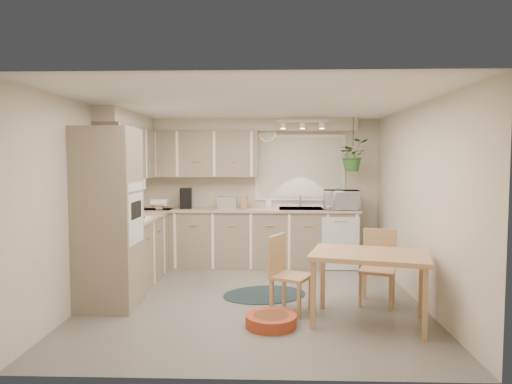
# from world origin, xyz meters

# --- Properties ---
(floor) EXTENTS (4.20, 4.20, 0.00)m
(floor) POSITION_xyz_m (0.00, 0.00, 0.00)
(floor) COLOR slate
(floor) RESTS_ON ground
(ceiling) EXTENTS (4.20, 4.20, 0.00)m
(ceiling) POSITION_xyz_m (0.00, 0.00, 2.40)
(ceiling) COLOR silver
(ceiling) RESTS_ON wall_back
(wall_back) EXTENTS (4.00, 0.04, 2.40)m
(wall_back) POSITION_xyz_m (0.00, 2.10, 1.20)
(wall_back) COLOR beige
(wall_back) RESTS_ON floor
(wall_front) EXTENTS (4.00, 0.04, 2.40)m
(wall_front) POSITION_xyz_m (0.00, -2.10, 1.20)
(wall_front) COLOR beige
(wall_front) RESTS_ON floor
(wall_left) EXTENTS (0.04, 4.20, 2.40)m
(wall_left) POSITION_xyz_m (-2.00, 0.00, 1.20)
(wall_left) COLOR beige
(wall_left) RESTS_ON floor
(wall_right) EXTENTS (0.04, 4.20, 2.40)m
(wall_right) POSITION_xyz_m (2.00, 0.00, 1.20)
(wall_right) COLOR beige
(wall_right) RESTS_ON floor
(base_cab_left) EXTENTS (0.60, 1.85, 0.90)m
(base_cab_left) POSITION_xyz_m (-1.70, 0.88, 0.45)
(base_cab_left) COLOR gray
(base_cab_left) RESTS_ON floor
(base_cab_back) EXTENTS (3.60, 0.60, 0.90)m
(base_cab_back) POSITION_xyz_m (-0.20, 1.80, 0.45)
(base_cab_back) COLOR gray
(base_cab_back) RESTS_ON floor
(counter_left) EXTENTS (0.64, 1.89, 0.04)m
(counter_left) POSITION_xyz_m (-1.69, 0.88, 0.92)
(counter_left) COLOR tan
(counter_left) RESTS_ON base_cab_left
(counter_back) EXTENTS (3.64, 0.64, 0.04)m
(counter_back) POSITION_xyz_m (-0.20, 1.79, 0.92)
(counter_back) COLOR tan
(counter_back) RESTS_ON base_cab_back
(oven_stack) EXTENTS (0.65, 0.65, 2.10)m
(oven_stack) POSITION_xyz_m (-1.68, -0.38, 1.05)
(oven_stack) COLOR gray
(oven_stack) RESTS_ON floor
(wall_oven_face) EXTENTS (0.02, 0.56, 0.58)m
(wall_oven_face) POSITION_xyz_m (-1.35, -0.38, 1.05)
(wall_oven_face) COLOR silver
(wall_oven_face) RESTS_ON oven_stack
(upper_cab_left) EXTENTS (0.35, 2.00, 0.75)m
(upper_cab_left) POSITION_xyz_m (-1.82, 1.00, 1.83)
(upper_cab_left) COLOR gray
(upper_cab_left) RESTS_ON wall_left
(upper_cab_back) EXTENTS (2.00, 0.35, 0.75)m
(upper_cab_back) POSITION_xyz_m (-1.00, 1.93, 1.83)
(upper_cab_back) COLOR gray
(upper_cab_back) RESTS_ON wall_back
(soffit_left) EXTENTS (0.30, 2.00, 0.20)m
(soffit_left) POSITION_xyz_m (-1.85, 1.00, 2.30)
(soffit_left) COLOR beige
(soffit_left) RESTS_ON wall_left
(soffit_back) EXTENTS (3.60, 0.30, 0.20)m
(soffit_back) POSITION_xyz_m (-0.20, 1.95, 2.30)
(soffit_back) COLOR beige
(soffit_back) RESTS_ON wall_back
(cooktop) EXTENTS (0.52, 0.58, 0.02)m
(cooktop) POSITION_xyz_m (-1.68, 0.30, 0.94)
(cooktop) COLOR silver
(cooktop) RESTS_ON counter_left
(range_hood) EXTENTS (0.40, 0.60, 0.14)m
(range_hood) POSITION_xyz_m (-1.70, 0.30, 1.40)
(range_hood) COLOR silver
(range_hood) RESTS_ON upper_cab_left
(window_blinds) EXTENTS (1.40, 0.02, 1.00)m
(window_blinds) POSITION_xyz_m (0.70, 2.07, 1.60)
(window_blinds) COLOR silver
(window_blinds) RESTS_ON wall_back
(window_frame) EXTENTS (1.50, 0.02, 1.10)m
(window_frame) POSITION_xyz_m (0.70, 2.08, 1.60)
(window_frame) COLOR white
(window_frame) RESTS_ON wall_back
(sink) EXTENTS (0.70, 0.48, 0.10)m
(sink) POSITION_xyz_m (0.70, 1.80, 0.90)
(sink) COLOR #A8ACB0
(sink) RESTS_ON counter_back
(dishwasher_front) EXTENTS (0.58, 0.02, 0.83)m
(dishwasher_front) POSITION_xyz_m (1.30, 1.49, 0.42)
(dishwasher_front) COLOR silver
(dishwasher_front) RESTS_ON base_cab_back
(track_light_bar) EXTENTS (0.80, 0.04, 0.04)m
(track_light_bar) POSITION_xyz_m (0.70, 1.55, 2.33)
(track_light_bar) COLOR silver
(track_light_bar) RESTS_ON ceiling
(wall_clock) EXTENTS (0.30, 0.03, 0.30)m
(wall_clock) POSITION_xyz_m (0.15, 2.07, 2.18)
(wall_clock) COLOR gold
(wall_clock) RESTS_ON wall_back
(dining_table) EXTENTS (1.36, 1.08, 0.75)m
(dining_table) POSITION_xyz_m (1.25, -0.80, 0.38)
(dining_table) COLOR tan
(dining_table) RESTS_ON floor
(chair_left) EXTENTS (0.55, 0.55, 0.87)m
(chair_left) POSITION_xyz_m (0.45, -0.49, 0.44)
(chair_left) COLOR tan
(chair_left) RESTS_ON floor
(chair_back) EXTENTS (0.53, 0.53, 0.89)m
(chair_back) POSITION_xyz_m (1.48, -0.18, 0.44)
(chair_back) COLOR tan
(chair_back) RESTS_ON floor
(braided_rug) EXTENTS (1.27, 1.09, 0.01)m
(braided_rug) POSITION_xyz_m (0.14, 0.16, 0.01)
(braided_rug) COLOR black
(braided_rug) RESTS_ON floor
(pet_bed) EXTENTS (0.57, 0.57, 0.12)m
(pet_bed) POSITION_xyz_m (0.22, -0.95, 0.06)
(pet_bed) COLOR #9E3C1F
(pet_bed) RESTS_ON floor
(microwave) EXTENTS (0.57, 0.33, 0.38)m
(microwave) POSITION_xyz_m (1.34, 1.70, 1.13)
(microwave) COLOR silver
(microwave) RESTS_ON counter_back
(soap_bottle) EXTENTS (0.11, 0.20, 0.09)m
(soap_bottle) POSITION_xyz_m (0.18, 1.95, 0.98)
(soap_bottle) COLOR silver
(soap_bottle) RESTS_ON counter_back
(hanging_plant) EXTENTS (0.55, 0.59, 0.40)m
(hanging_plant) POSITION_xyz_m (1.51, 1.70, 1.75)
(hanging_plant) COLOR #306026
(hanging_plant) RESTS_ON ceiling
(coffee_maker) EXTENTS (0.21, 0.25, 0.33)m
(coffee_maker) POSITION_xyz_m (-1.17, 1.80, 1.10)
(coffee_maker) COLOR black
(coffee_maker) RESTS_ON counter_back
(toaster) EXTENTS (0.32, 0.19, 0.19)m
(toaster) POSITION_xyz_m (-0.50, 1.82, 1.03)
(toaster) COLOR #A8ACB0
(toaster) RESTS_ON counter_back
(knife_block) EXTENTS (0.11, 0.11, 0.20)m
(knife_block) POSITION_xyz_m (-0.22, 1.85, 1.04)
(knife_block) COLOR tan
(knife_block) RESTS_ON counter_back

